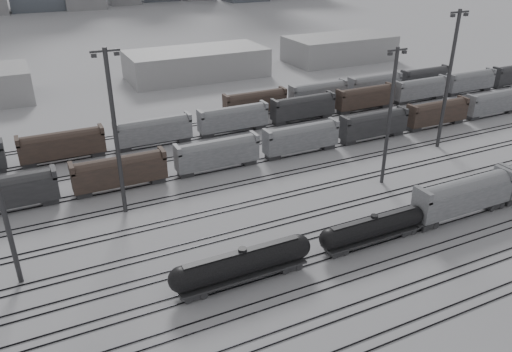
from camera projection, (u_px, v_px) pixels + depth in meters
name	position (u px, v px, depth m)	size (l,w,h in m)	color
ground	(371.00, 248.00, 66.24)	(900.00, 900.00, 0.00)	silver
tracks	(303.00, 193.00, 80.39)	(220.00, 71.50, 0.16)	black
tank_car_a	(243.00, 263.00, 58.69)	(18.14, 3.02, 4.48)	#27282A
tank_car_b	(373.00, 228.00, 66.34)	(16.55, 2.76, 4.09)	#27282A
hopper_car_a	(463.00, 194.00, 72.10)	(16.66, 3.31, 5.96)	#27282A
light_mast_b	(115.00, 130.00, 69.46)	(3.91, 0.63, 24.43)	#343436
light_mast_c	(390.00, 115.00, 78.76)	(3.60, 0.58, 22.53)	#343436
light_mast_d	(449.00, 78.00, 92.42)	(4.15, 0.66, 25.94)	#343436
bg_string_near	(301.00, 139.00, 94.12)	(151.00, 3.00, 5.60)	gray
bg_string_mid	(303.00, 109.00, 111.04)	(151.00, 3.00, 5.60)	#27282A
bg_string_far	(347.00, 90.00, 124.44)	(66.00, 3.00, 5.60)	#49362E
warehouse_mid	(197.00, 63.00, 145.46)	(40.00, 18.00, 8.00)	#9A9A9C
warehouse_right	(339.00, 48.00, 165.21)	(35.00, 18.00, 8.00)	#9A9A9C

